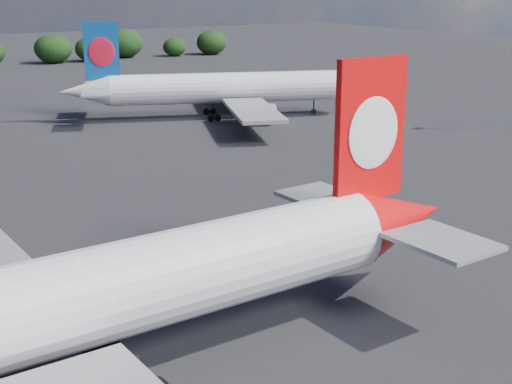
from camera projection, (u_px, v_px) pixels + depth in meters
qantas_airliner at (103, 296)px, 41.25m from camera, size 55.13×52.37×18.01m
china_southern_airliner at (217, 89)px, 123.55m from camera, size 49.18×47.33×16.67m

